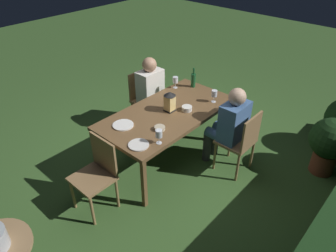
{
  "coord_description": "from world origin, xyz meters",
  "views": [
    {
      "loc": [
        2.53,
        2.27,
        2.77
      ],
      "look_at": [
        0.0,
        0.0,
        0.52
      ],
      "focal_mm": 33.41,
      "sensor_mm": 36.0,
      "label": 1
    }
  ],
  "objects_px": {
    "chair_side_left_a": "(145,96)",
    "person_in_blue": "(229,124)",
    "wine_glass_b": "(214,94)",
    "dining_table": "(168,115)",
    "chair_side_right_a": "(241,140)",
    "bowl_olives": "(187,108)",
    "chair_head_far": "(97,172)",
    "bowl_bread": "(160,128)",
    "wine_glass_a": "(175,80)",
    "green_bottle_on_table": "(193,80)",
    "wine_glass_c": "(159,134)",
    "plate_b": "(123,125)",
    "potted_plant_corner": "(330,142)",
    "person_in_cream": "(153,92)",
    "plate_a": "(139,145)",
    "lantern_centerpiece": "(170,100)"
  },
  "relations": [
    {
      "from": "wine_glass_a",
      "to": "plate_a",
      "type": "height_order",
      "value": "wine_glass_a"
    },
    {
      "from": "chair_side_right_a",
      "to": "person_in_blue",
      "type": "bearing_deg",
      "value": -90.0
    },
    {
      "from": "plate_a",
      "to": "bowl_olives",
      "type": "relative_size",
      "value": 1.73
    },
    {
      "from": "wine_glass_c",
      "to": "plate_b",
      "type": "bearing_deg",
      "value": -86.52
    },
    {
      "from": "chair_side_right_a",
      "to": "wine_glass_b",
      "type": "xyz_separation_m",
      "value": [
        -0.19,
        -0.57,
        0.37
      ]
    },
    {
      "from": "person_in_blue",
      "to": "bowl_olives",
      "type": "relative_size",
      "value": 8.77
    },
    {
      "from": "chair_side_left_a",
      "to": "wine_glass_b",
      "type": "relative_size",
      "value": 5.15
    },
    {
      "from": "green_bottle_on_table",
      "to": "bowl_olives",
      "type": "xyz_separation_m",
      "value": [
        0.59,
        0.36,
        -0.08
      ]
    },
    {
      "from": "person_in_cream",
      "to": "plate_a",
      "type": "distance_m",
      "value": 1.46
    },
    {
      "from": "lantern_centerpiece",
      "to": "chair_head_far",
      "type": "bearing_deg",
      "value": -0.19
    },
    {
      "from": "chair_side_right_a",
      "to": "person_in_cream",
      "type": "bearing_deg",
      "value": -90.0
    },
    {
      "from": "chair_side_left_a",
      "to": "person_in_blue",
      "type": "relative_size",
      "value": 0.76
    },
    {
      "from": "lantern_centerpiece",
      "to": "dining_table",
      "type": "bearing_deg",
      "value": -7.2
    },
    {
      "from": "green_bottle_on_table",
      "to": "wine_glass_b",
      "type": "distance_m",
      "value": 0.52
    },
    {
      "from": "wine_glass_b",
      "to": "bowl_olives",
      "type": "distance_m",
      "value": 0.44
    },
    {
      "from": "chair_side_left_a",
      "to": "wine_glass_b",
      "type": "bearing_deg",
      "value": 99.37
    },
    {
      "from": "dining_table",
      "to": "person_in_blue",
      "type": "height_order",
      "value": "person_in_blue"
    },
    {
      "from": "person_in_cream",
      "to": "person_in_blue",
      "type": "relative_size",
      "value": 1.0
    },
    {
      "from": "person_in_blue",
      "to": "plate_a",
      "type": "xyz_separation_m",
      "value": [
        1.15,
        -0.42,
        0.11
      ]
    },
    {
      "from": "plate_a",
      "to": "wine_glass_a",
      "type": "bearing_deg",
      "value": -154.98
    },
    {
      "from": "chair_head_far",
      "to": "potted_plant_corner",
      "type": "relative_size",
      "value": 1.11
    },
    {
      "from": "person_in_blue",
      "to": "green_bottle_on_table",
      "type": "distance_m",
      "value": 0.96
    },
    {
      "from": "chair_head_far",
      "to": "potted_plant_corner",
      "type": "distance_m",
      "value": 2.84
    },
    {
      "from": "chair_head_far",
      "to": "bowl_olives",
      "type": "xyz_separation_m",
      "value": [
        -1.33,
        0.16,
        0.28
      ]
    },
    {
      "from": "chair_side_left_a",
      "to": "wine_glass_a",
      "type": "relative_size",
      "value": 5.15
    },
    {
      "from": "wine_glass_a",
      "to": "plate_a",
      "type": "xyz_separation_m",
      "value": [
        1.31,
        0.61,
        -0.11
      ]
    },
    {
      "from": "person_in_blue",
      "to": "bowl_bread",
      "type": "distance_m",
      "value": 0.91
    },
    {
      "from": "chair_side_right_a",
      "to": "wine_glass_a",
      "type": "distance_m",
      "value": 1.29
    },
    {
      "from": "chair_side_left_a",
      "to": "bowl_olives",
      "type": "xyz_separation_m",
      "value": [
        0.23,
        1.01,
        0.28
      ]
    },
    {
      "from": "lantern_centerpiece",
      "to": "bowl_bread",
      "type": "height_order",
      "value": "lantern_centerpiece"
    },
    {
      "from": "chair_head_far",
      "to": "wine_glass_c",
      "type": "xyz_separation_m",
      "value": [
        -0.59,
        0.38,
        0.37
      ]
    },
    {
      "from": "person_in_blue",
      "to": "bowl_olives",
      "type": "bearing_deg",
      "value": -65.51
    },
    {
      "from": "wine_glass_a",
      "to": "lantern_centerpiece",
      "type": "bearing_deg",
      "value": 34.86
    },
    {
      "from": "dining_table",
      "to": "lantern_centerpiece",
      "type": "relative_size",
      "value": 6.81
    },
    {
      "from": "chair_head_far",
      "to": "plate_a",
      "type": "height_order",
      "value": "chair_head_far"
    },
    {
      "from": "green_bottle_on_table",
      "to": "bowl_olives",
      "type": "height_order",
      "value": "green_bottle_on_table"
    },
    {
      "from": "plate_b",
      "to": "wine_glass_a",
      "type": "bearing_deg",
      "value": -170.6
    },
    {
      "from": "wine_glass_c",
      "to": "wine_glass_a",
      "type": "bearing_deg",
      "value": -146.63
    },
    {
      "from": "potted_plant_corner",
      "to": "person_in_blue",
      "type": "bearing_deg",
      "value": -54.76
    },
    {
      "from": "person_in_cream",
      "to": "plate_b",
      "type": "relative_size",
      "value": 4.63
    },
    {
      "from": "lantern_centerpiece",
      "to": "bowl_olives",
      "type": "distance_m",
      "value": 0.25
    },
    {
      "from": "lantern_centerpiece",
      "to": "wine_glass_b",
      "type": "height_order",
      "value": "lantern_centerpiece"
    },
    {
      "from": "chair_side_right_a",
      "to": "chair_side_left_a",
      "type": "bearing_deg",
      "value": -90.0
    },
    {
      "from": "person_in_blue",
      "to": "lantern_centerpiece",
      "type": "bearing_deg",
      "value": -60.23
    },
    {
      "from": "green_bottle_on_table",
      "to": "bowl_olives",
      "type": "relative_size",
      "value": 2.21
    },
    {
      "from": "chair_side_left_a",
      "to": "wine_glass_b",
      "type": "distance_m",
      "value": 1.21
    },
    {
      "from": "dining_table",
      "to": "chair_side_right_a",
      "type": "distance_m",
      "value": 0.97
    },
    {
      "from": "dining_table",
      "to": "chair_head_far",
      "type": "distance_m",
      "value": 1.17
    },
    {
      "from": "chair_head_far",
      "to": "wine_glass_b",
      "type": "xyz_separation_m",
      "value": [
        -1.74,
        0.28,
        0.37
      ]
    },
    {
      "from": "dining_table",
      "to": "potted_plant_corner",
      "type": "distance_m",
      "value": 2.04
    }
  ]
}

